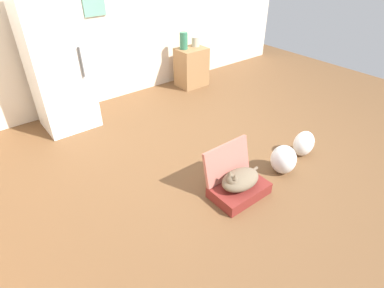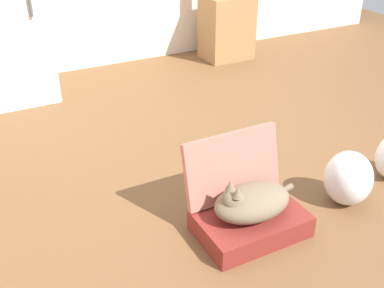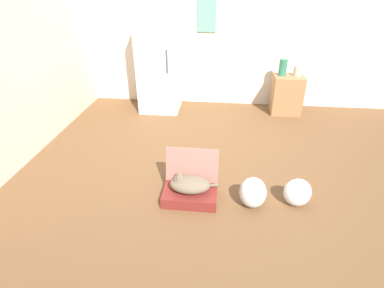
% 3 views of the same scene
% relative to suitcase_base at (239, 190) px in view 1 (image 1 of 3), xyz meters
% --- Properties ---
extents(ground_plane, '(7.68, 7.68, 0.00)m').
position_rel_suitcase_base_xyz_m(ground_plane, '(0.33, 0.58, -0.06)').
color(ground_plane, brown).
rests_on(ground_plane, ground).
extents(wall_back, '(6.40, 0.15, 2.60)m').
position_rel_suitcase_base_xyz_m(wall_back, '(0.33, 2.84, 1.24)').
color(wall_back, beige).
rests_on(wall_back, ground).
extents(suitcase_base, '(0.54, 0.36, 0.12)m').
position_rel_suitcase_base_xyz_m(suitcase_base, '(0.00, 0.00, 0.00)').
color(suitcase_base, maroon).
rests_on(suitcase_base, ground).
extents(suitcase_lid, '(0.54, 0.12, 0.36)m').
position_rel_suitcase_base_xyz_m(suitcase_lid, '(0.00, 0.19, 0.24)').
color(suitcase_lid, '#B26356').
rests_on(suitcase_lid, suitcase_base).
extents(cat, '(0.49, 0.27, 0.22)m').
position_rel_suitcase_base_xyz_m(cat, '(-0.01, 0.00, 0.14)').
color(cat, brown).
rests_on(cat, suitcase_base).
extents(plastic_bag_white, '(0.26, 0.27, 0.31)m').
position_rel_suitcase_base_xyz_m(plastic_bag_white, '(0.62, -0.02, 0.10)').
color(plastic_bag_white, silver).
rests_on(plastic_bag_white, ground).
extents(plastic_bag_clear, '(0.26, 0.21, 0.30)m').
position_rel_suitcase_base_xyz_m(plastic_bag_clear, '(1.06, 0.04, 0.09)').
color(plastic_bag_clear, white).
rests_on(plastic_bag_clear, ground).
extents(refrigerator, '(0.64, 0.61, 1.63)m').
position_rel_suitcase_base_xyz_m(refrigerator, '(-0.77, 2.38, 0.76)').
color(refrigerator, silver).
rests_on(refrigerator, ground).
extents(side_table, '(0.47, 0.37, 0.62)m').
position_rel_suitcase_base_xyz_m(side_table, '(1.32, 2.43, 0.25)').
color(side_table, olive).
rests_on(side_table, ground).
extents(vase_tall, '(0.13, 0.13, 0.26)m').
position_rel_suitcase_base_xyz_m(vase_tall, '(1.20, 2.47, 0.69)').
color(vase_tall, '#2D7051').
rests_on(vase_tall, side_table).
extents(vase_short, '(0.13, 0.13, 0.15)m').
position_rel_suitcase_base_xyz_m(vase_short, '(1.44, 2.47, 0.64)').
color(vase_short, '#B7AD99').
rests_on(vase_short, side_table).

